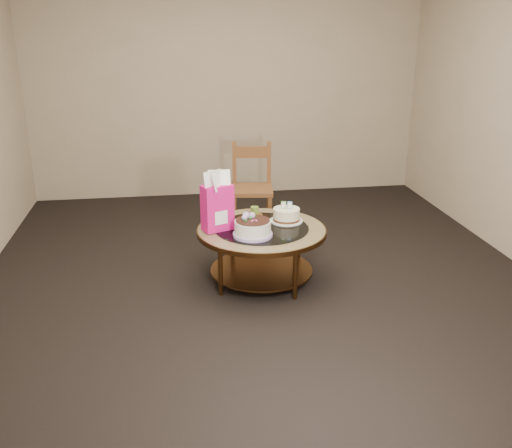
{
  "coord_description": "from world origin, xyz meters",
  "views": [
    {
      "loc": [
        -0.67,
        -4.13,
        2.01
      ],
      "look_at": [
        -0.04,
        0.02,
        0.48
      ],
      "focal_mm": 40.0,
      "sensor_mm": 36.0,
      "label": 1
    }
  ],
  "objects": [
    {
      "name": "cream_cake",
      "position": [
        0.22,
        0.12,
        0.51
      ],
      "size": [
        0.27,
        0.27,
        0.17
      ],
      "rotation": [
        0.0,
        0.0,
        -0.23
      ],
      "color": "white",
      "rests_on": "coffee_table"
    },
    {
      "name": "pillar_candle",
      "position": [
        -0.02,
        0.26,
        0.49
      ],
      "size": [
        0.13,
        0.13,
        0.1
      ],
      "rotation": [
        0.0,
        0.0,
        -0.14
      ],
      "color": "#DCCF5A",
      "rests_on": "coffee_table"
    },
    {
      "name": "dining_chair",
      "position": [
        0.09,
        1.18,
        0.44
      ],
      "size": [
        0.45,
        0.45,
        0.87
      ],
      "rotation": [
        0.0,
        0.0,
        -0.13
      ],
      "color": "brown",
      "rests_on": "ground"
    },
    {
      "name": "gift_bag",
      "position": [
        -0.34,
        0.01,
        0.69
      ],
      "size": [
        0.26,
        0.23,
        0.46
      ],
      "rotation": [
        0.0,
        0.0,
        0.38
      ],
      "color": "#F21693",
      "rests_on": "coffee_table"
    },
    {
      "name": "ground",
      "position": [
        0.0,
        0.0,
        0.0
      ],
      "size": [
        5.0,
        5.0,
        0.0
      ],
      "primitive_type": "plane",
      "color": "black",
      "rests_on": "ground"
    },
    {
      "name": "decorated_cake",
      "position": [
        -0.1,
        -0.17,
        0.52
      ],
      "size": [
        0.3,
        0.3,
        0.17
      ],
      "rotation": [
        0.0,
        0.0,
        -0.35
      ],
      "color": "#B299D9",
      "rests_on": "coffee_table"
    },
    {
      "name": "coffee_table",
      "position": [
        0.0,
        -0.0,
        0.38
      ],
      "size": [
        1.02,
        1.02,
        0.46
      ],
      "color": "#523217",
      "rests_on": "ground"
    },
    {
      "name": "room_walls",
      "position": [
        0.0,
        0.0,
        1.54
      ],
      "size": [
        4.52,
        5.02,
        2.61
      ],
      "color": "tan",
      "rests_on": "ground"
    }
  ]
}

